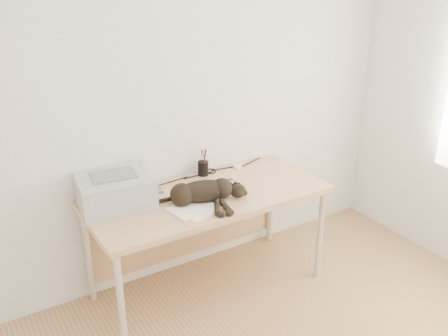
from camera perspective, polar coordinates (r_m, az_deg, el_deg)
wall_back at (r=3.40m, az=-5.03°, el=7.82°), size 3.50×0.00×3.50m
desk at (r=3.43m, az=-2.55°, el=-4.46°), size 1.60×0.70×0.74m
printer at (r=3.19m, az=-12.36°, el=-2.49°), size 0.49×0.43×0.21m
papers at (r=3.12m, az=-3.05°, el=-4.57°), size 0.38×0.31×0.01m
cat at (r=3.17m, az=-2.69°, el=-2.85°), size 0.64×0.43×0.15m
mug at (r=3.34m, az=-9.13°, el=-2.15°), size 0.13×0.13×0.09m
pen_cup at (r=3.56m, az=-2.41°, el=0.00°), size 0.08×0.08×0.19m
remote_grey at (r=3.40m, az=-7.72°, el=-2.24°), size 0.07×0.18×0.02m
remote_black at (r=3.42m, az=1.28°, el=-1.87°), size 0.05×0.17×0.02m
mouse at (r=3.70m, az=1.52°, el=0.30°), size 0.08×0.11×0.03m
cable_tangle at (r=3.54m, az=-4.35°, el=-1.03°), size 1.36×0.09×0.01m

